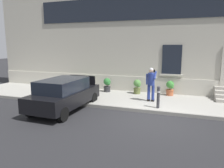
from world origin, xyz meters
name	(u,v)px	position (x,y,z in m)	size (l,w,h in m)	color
ground_plane	(154,121)	(0.00, 0.00, 0.00)	(80.00, 80.00, 0.00)	#232326
sidewalk	(162,102)	(0.00, 2.80, 0.07)	(24.00, 3.60, 0.15)	#99968E
curb_edge	(157,112)	(0.00, 0.94, 0.07)	(24.00, 0.12, 0.15)	gray
building_facade	(169,33)	(0.01, 5.29, 3.73)	(24.00, 1.52, 7.50)	#B2AD9E
hatchback_car_black	(65,94)	(-4.19, 0.10, 0.79)	(1.87, 4.10, 1.50)	black
bollard_near_person	(158,96)	(-0.02, 1.35, 0.71)	(0.15, 0.15, 1.04)	#333338
bollard_far_left	(82,90)	(-3.92, 1.35, 0.71)	(0.15, 0.15, 1.04)	#333338
person_on_phone	(151,82)	(-0.54, 2.46, 1.15)	(0.51, 0.47, 1.75)	navy
planter_cream	(80,83)	(-5.39, 3.94, 0.61)	(0.44, 0.44, 0.86)	beige
planter_charcoal	(107,85)	(-3.49, 3.91, 0.61)	(0.44, 0.44, 0.86)	#2D2D30
planter_olive	(137,86)	(-1.60, 3.98, 0.61)	(0.44, 0.44, 0.86)	#606B38
planter_terracotta	(170,88)	(0.30, 4.17, 0.61)	(0.44, 0.44, 0.86)	#B25B38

